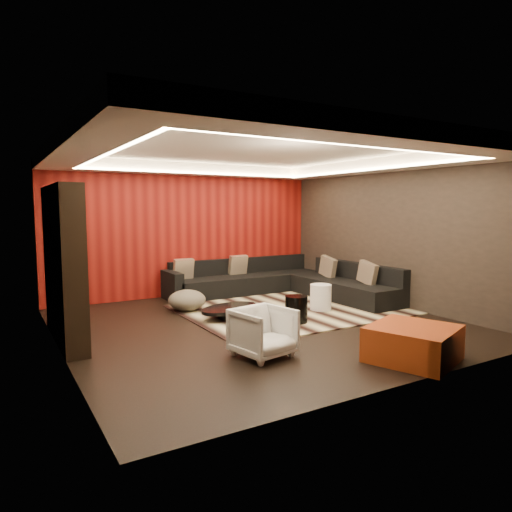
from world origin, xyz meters
TOP-DOWN VIEW (x-y plane):
  - floor at (0.00, 0.00)m, footprint 6.00×6.00m
  - ceiling at (0.00, 0.00)m, footprint 6.00×6.00m
  - wall_back at (0.00, 3.01)m, footprint 6.00×0.02m
  - wall_left at (-3.01, 0.00)m, footprint 0.02×6.00m
  - wall_right at (3.01, 0.00)m, footprint 0.02×6.00m
  - red_feature_wall at (0.00, 2.97)m, footprint 5.98×0.05m
  - soffit_back at (0.00, 2.70)m, footprint 6.00×0.60m
  - soffit_front at (0.00, -2.70)m, footprint 6.00×0.60m
  - soffit_left at (-2.70, 0.00)m, footprint 0.60×4.80m
  - soffit_right at (2.70, 0.00)m, footprint 0.60×4.80m
  - cove_back at (0.00, 2.36)m, footprint 4.80×0.08m
  - cove_front at (0.00, -2.36)m, footprint 4.80×0.08m
  - cove_left at (-2.36, 0.00)m, footprint 0.08×4.80m
  - cove_right at (2.36, 0.00)m, footprint 0.08×4.80m
  - tv_surround at (-2.85, 0.60)m, footprint 0.30×2.00m
  - tv_screen at (-2.69, 0.60)m, footprint 0.04×1.30m
  - tv_shelf at (-2.69, 0.60)m, footprint 0.04×1.60m
  - rug at (1.09, 0.56)m, footprint 4.00×3.00m
  - coffee_table at (-0.25, 0.56)m, footprint 1.40×1.40m
  - drum_stool at (0.55, -0.27)m, footprint 0.48×0.48m
  - striped_pouf at (-0.66, 1.47)m, footprint 0.86×0.86m
  - white_side_table at (1.49, 0.27)m, footprint 0.51×0.51m
  - orange_ottoman at (0.73, -2.50)m, footprint 1.24×1.24m
  - armchair at (-0.79, -1.43)m, footprint 0.78×0.80m
  - sectional_sofa at (1.73, 1.86)m, footprint 3.65×3.50m
  - throw_pillows at (1.52, 1.76)m, footprint 3.16×2.79m

SIDE VIEW (x-z plane):
  - floor at x=0.00m, z-range -0.02..0.00m
  - rug at x=1.09m, z-range 0.00..0.02m
  - coffee_table at x=-0.25m, z-range 0.02..0.21m
  - striped_pouf at x=-0.66m, z-range 0.02..0.40m
  - orange_ottoman at x=0.73m, z-range 0.00..0.43m
  - drum_stool at x=0.55m, z-range 0.02..0.46m
  - white_side_table at x=1.49m, z-range 0.00..0.49m
  - sectional_sofa at x=1.73m, z-range -0.11..0.64m
  - armchair at x=-0.79m, z-range 0.00..0.63m
  - throw_pillows at x=1.52m, z-range 0.37..0.87m
  - tv_shelf at x=-2.69m, z-range 0.68..0.72m
  - tv_surround at x=-2.85m, z-range 0.00..2.20m
  - wall_back at x=0.00m, z-range 0.00..2.80m
  - wall_left at x=-3.01m, z-range 0.00..2.80m
  - wall_right at x=3.01m, z-range 0.00..2.80m
  - red_feature_wall at x=0.00m, z-range 0.01..2.79m
  - tv_screen at x=-2.69m, z-range 1.05..1.85m
  - cove_back at x=0.00m, z-range 2.58..2.62m
  - cove_front at x=0.00m, z-range 2.58..2.62m
  - cove_left at x=-2.36m, z-range 2.58..2.62m
  - cove_right at x=2.36m, z-range 2.58..2.62m
  - soffit_back at x=0.00m, z-range 2.58..2.80m
  - soffit_front at x=0.00m, z-range 2.58..2.80m
  - soffit_left at x=-2.70m, z-range 2.58..2.80m
  - soffit_right at x=2.70m, z-range 2.58..2.80m
  - ceiling at x=0.00m, z-range 2.80..2.82m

